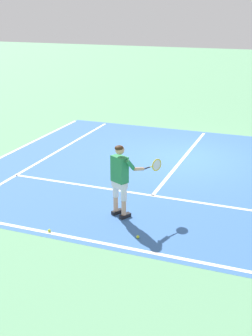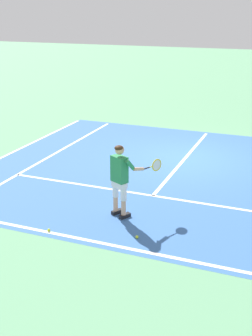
{
  "view_description": "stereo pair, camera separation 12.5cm",
  "coord_description": "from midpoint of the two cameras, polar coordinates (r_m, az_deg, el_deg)",
  "views": [
    {
      "loc": [
        3.15,
        -13.32,
        4.57
      ],
      "look_at": [
        -0.34,
        -4.24,
        1.05
      ],
      "focal_mm": 47.85,
      "sensor_mm": 36.0,
      "label": 1
    },
    {
      "loc": [
        3.26,
        -13.28,
        4.57
      ],
      "look_at": [
        -0.34,
        -4.24,
        1.05
      ],
      "focal_mm": 47.85,
      "sensor_mm": 36.0,
      "label": 2
    }
  ],
  "objects": [
    {
      "name": "line_doubles_left",
      "position": [
        15.43,
        -14.43,
        2.05
      ],
      "size": [
        0.1,
        9.1,
        0.01
      ],
      "primitive_type": "cube",
      "color": "white",
      "rests_on": "ground"
    },
    {
      "name": "ground_plane",
      "position": [
        14.42,
        7.09,
        1.27
      ],
      "size": [
        80.0,
        80.0,
        0.0
      ],
      "primitive_type": "plane",
      "color": "#609E70"
    },
    {
      "name": "tennis_ball_by_baseline",
      "position": [
        9.86,
        -10.11,
        -7.85
      ],
      "size": [
        0.07,
        0.07,
        0.07
      ],
      "primitive_type": "sphere",
      "color": "#CCE02D",
      "rests_on": "ground"
    },
    {
      "name": "line_singles_left",
      "position": [
        14.7,
        -10.03,
        1.49
      ],
      "size": [
        0.1,
        9.1,
        0.01
      ],
      "primitive_type": "cube",
      "color": "white",
      "rests_on": "ground"
    },
    {
      "name": "court_inner_surface",
      "position": [
        13.15,
        5.59,
        -0.53
      ],
      "size": [
        10.98,
        9.5,
        0.0
      ],
      "primitive_type": "cube",
      "color": "#3866A8",
      "rests_on": "ground"
    },
    {
      "name": "tennis_ball_near_feet",
      "position": [
        9.46,
        1.14,
        -8.77
      ],
      "size": [
        0.07,
        0.07,
        0.07
      ],
      "primitive_type": "sphere",
      "color": "#CCE02D",
      "rests_on": "ground"
    },
    {
      "name": "tennis_player",
      "position": [
        10.03,
        -1.03,
        -1.03
      ],
      "size": [
        1.01,
        0.94,
        1.71
      ],
      "color": "black",
      "rests_on": "ground"
    },
    {
      "name": "line_baseline",
      "position": [
        9.23,
        -2.22,
        -9.77
      ],
      "size": [
        10.98,
        0.1,
        0.01
      ],
      "primitive_type": "cube",
      "color": "white",
      "rests_on": "ground"
    },
    {
      "name": "line_centre_service",
      "position": [
        14.39,
        7.05,
        1.24
      ],
      "size": [
        0.1,
        6.4,
        0.01
      ],
      "primitive_type": "cube",
      "color": "white",
      "rests_on": "ground"
    },
    {
      "name": "line_service",
      "position": [
        11.5,
        3.08,
        -3.52
      ],
      "size": [
        8.23,
        0.1,
        0.01
      ],
      "primitive_type": "cube",
      "color": "white",
      "rests_on": "ground"
    }
  ]
}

